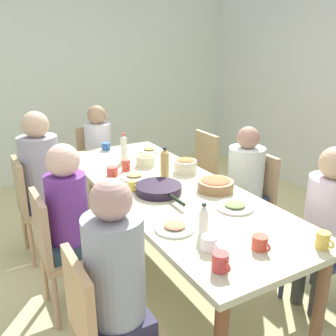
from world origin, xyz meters
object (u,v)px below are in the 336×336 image
Objects in this scene: chair_5 at (251,197)px; cup_0 at (132,186)px; serving_pan at (159,189)px; bottle_0 at (165,164)px; person_0 at (42,172)px; person_4 at (99,148)px; person_2 at (70,215)px; cup_4 at (106,146)px; chair_6 at (102,326)px; chair_3 at (332,239)px; plate_3 at (175,227)px; person_5 at (244,180)px; dining_table at (168,196)px; bowl_2 at (216,184)px; plate_0 at (235,206)px; cup_2 at (112,171)px; bottle_1 at (204,220)px; cup_6 at (260,243)px; chair_4 at (97,162)px; chair_2 at (59,247)px; bowl_0 at (185,165)px; cup_7 at (209,243)px; chair_0 at (35,202)px; person_6 at (118,280)px; plate_2 at (150,150)px; plate_1 at (134,176)px; cup_1 at (126,165)px; cup_5 at (323,240)px; cup_3 at (220,262)px; bottle_2 at (124,148)px; person_3 at (327,215)px.

cup_0 is (-0.07, -1.10, 0.30)m from chair_5.
bottle_0 is at bearing 142.64° from serving_pan.
person_0 is 1.11× the size of person_4.
person_2 is 10.08× the size of cup_4.
chair_3 is at bearing 90.00° from chair_6.
chair_6 is at bearing -66.34° from plate_3.
cup_0 is at bearing -132.52° from serving_pan.
person_5 reaches higher than cup_4.
bowl_2 is at bearing 50.15° from dining_table.
plate_0 is (0.54, -0.64, 0.28)m from chair_5.
bottle_1 is at bearing 4.57° from cup_2.
person_0 is at bearing -157.99° from cup_6.
chair_5 is at bearing 180.00° from chair_3.
person_4 is 10.77× the size of cup_0.
chair_4 is 7.55× the size of cup_6.
chair_2 is 0.99m from bottle_0.
bowl_0 is 1.00m from cup_4.
person_2 is 5.14× the size of plate_3.
chair_0 is at bearing -160.75° from cup_7.
person_6 is 1.00m from serving_pan.
person_6 is at bearing -79.23° from bottle_1.
cup_6 is at bearing 78.52° from chair_6.
person_6 is 6.12× the size of plate_2.
cup_0 is 0.36m from cup_2.
cup_6 is (1.07, 0.25, 0.00)m from cup_0.
person_5 is at bearing 119.67° from plate_3.
bowl_0 is (-0.22, -0.55, 0.33)m from chair_5.
bottle_0 is at bearing 54.90° from plate_1.
chair_0 is 0.85m from cup_1.
chair_0 is 1.66m from chair_6.
person_5 reaches higher than cup_1.
cup_0 is at bearing -10.74° from cup_4.
chair_0 is at bearing -46.53° from chair_4.
person_4 reaches higher than cup_5.
chair_6 is 8.33× the size of cup_0.
cup_7 is (1.36, -0.12, -0.01)m from cup_1.
cup_5 is at bearing 61.84° from cup_7.
person_5 reaches higher than cup_3.
person_5 is 1.11m from bottle_2.
cup_1 is at bearing 154.81° from person_6.
chair_3 is 2.60m from chair_4.
bottle_0 is (-0.16, 0.81, 0.18)m from person_2.
cup_6 reaches higher than dining_table.
chair_2 is at bearing -137.12° from plate_3.
person_4 reaches higher than chair_6.
bowl_2 reaches higher than cup_7.
chair_0 and chair_4 have the same top height.
cup_5 is 0.55× the size of bottle_1.
cup_4 is at bearing -176.80° from bottle_2.
cup_2 is (-1.26, -1.02, 0.09)m from person_3.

